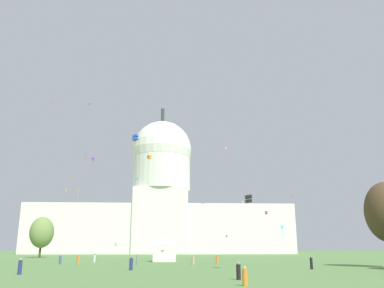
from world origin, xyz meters
name	(u,v)px	position (x,y,z in m)	size (l,w,h in m)	color
capitol_building	(161,204)	(-5.69, 175.81, 24.29)	(129.50, 30.63, 75.28)	silver
event_tent	(164,249)	(-1.94, 62.92, 2.65)	(5.26, 5.52, 5.25)	white
tree_west_far	(42,232)	(-39.62, 99.43, 7.38)	(9.85, 9.80, 12.02)	#42301E
person_orange_back_center	(245,277)	(5.23, 6.68, 0.65)	(0.55, 0.55, 1.46)	orange
person_grey_near_tree_west	(138,260)	(-6.10, 44.64, 0.80)	(0.46, 0.46, 1.73)	gray
person_denim_back_left	(60,260)	(-20.32, 49.75, 0.75)	(0.60, 0.60, 1.68)	#3D5684
person_black_deep_crowd	(311,263)	(18.75, 30.29, 0.80)	(0.47, 0.47, 1.74)	black
person_tan_near_tree_east	(193,260)	(3.44, 46.74, 0.81)	(0.60, 0.60, 1.79)	tan
person_navy_back_right	(20,267)	(-17.11, 21.29, 0.78)	(0.47, 0.47, 1.73)	navy
person_navy_aisle_center	(131,264)	(-5.69, 29.21, 0.78)	(0.62, 0.62, 1.72)	navy
person_white_lawn_far_left	(94,258)	(-15.84, 58.40, 0.79)	(0.43, 0.43, 1.71)	silver
person_orange_edge_east	(78,260)	(-17.17, 49.97, 0.80)	(0.45, 0.45, 1.76)	orange
person_orange_front_left	(217,260)	(7.93, 49.17, 0.71)	(0.54, 0.54, 1.59)	orange
person_black_edge_west	(238,272)	(5.75, 12.82, 0.72)	(0.49, 0.49, 1.60)	black
kite_violet_high	(93,159)	(-31.58, 128.38, 36.79)	(1.22, 1.13, 3.96)	purple
kite_cyan_mid	(87,149)	(-21.66, 71.19, 26.56)	(1.66, 1.23, 2.97)	#33BCDB
kite_blue_mid	(135,138)	(-8.61, 58.62, 26.24)	(1.50, 1.45, 4.54)	blue
kite_red_low	(266,213)	(33.81, 117.14, 15.10)	(1.04, 1.10, 3.55)	red
kite_white_mid	(243,202)	(31.54, 151.26, 22.78)	(0.85, 0.81, 3.21)	white
kite_orange_mid	(149,157)	(-7.77, 98.83, 31.05)	(1.43, 1.44, 4.11)	orange
kite_turquoise_mid	(137,179)	(-15.09, 141.16, 31.17)	(0.87, 0.44, 1.37)	teal
kite_green_high	(91,105)	(-30.58, 113.02, 53.58)	(1.64, 1.71, 3.30)	green
kite_black_low	(248,199)	(9.97, 28.24, 9.28)	(1.11, 1.07, 1.14)	black
kite_pink_high	(225,149)	(23.44, 145.33, 45.84)	(1.05, 1.10, 1.06)	pink
kite_gold_mid	(78,192)	(-36.22, 127.83, 23.45)	(0.49, 0.85, 4.43)	gold
kite_magenta_mid	(292,195)	(35.38, 90.65, 18.06)	(0.84, 0.78, 0.82)	#D1339E
kite_yellow_low	(66,190)	(-23.29, 61.02, 14.89)	(0.65, 0.85, 0.91)	yellow
kite_lime_mid	(204,179)	(11.92, 121.83, 28.17)	(1.31, 1.56, 0.14)	#8CD133
kite_violet_mid	(53,102)	(-26.22, 55.59, 33.09)	(0.42, 0.77, 0.77)	purple
kite_cyan_low	(282,228)	(29.06, 80.59, 7.91)	(0.89, 0.50, 3.03)	#33BCDB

